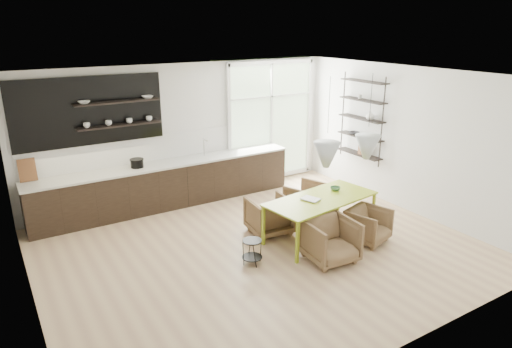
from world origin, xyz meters
name	(u,v)px	position (x,y,z in m)	size (l,w,h in m)	color
room	(255,147)	(0.58, 1.10, 1.46)	(7.02, 6.01, 2.91)	#D2B284
kitchen_run	(163,179)	(-0.69, 2.69, 0.60)	(5.54, 0.69, 2.75)	black
right_shelving	(362,121)	(3.36, 1.17, 1.65)	(0.26, 1.22, 1.90)	black
dining_table	(321,201)	(1.15, -0.18, 0.70)	(2.16, 1.20, 0.75)	#9FB522
armchair_back_left	(269,215)	(0.48, 0.45, 0.34)	(0.72, 0.74, 0.68)	brown
armchair_back_right	(307,200)	(1.56, 0.73, 0.33)	(0.71, 0.73, 0.66)	brown
armchair_front_left	(330,240)	(0.75, -0.93, 0.35)	(0.76, 0.78, 0.71)	brown
armchair_front_right	(368,225)	(1.77, -0.75, 0.30)	(0.65, 0.67, 0.61)	brown
wire_stool	(252,249)	(-0.38, -0.37, 0.27)	(0.33, 0.33, 0.41)	black
table_book	(307,201)	(0.83, -0.19, 0.76)	(0.23, 0.31, 0.03)	white
table_bowl	(335,189)	(1.63, 0.00, 0.78)	(0.19, 0.19, 0.06)	#437448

